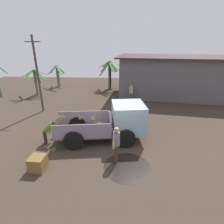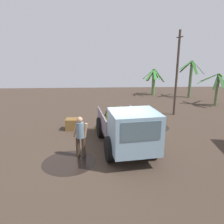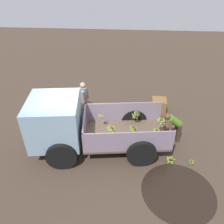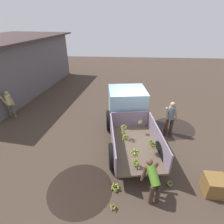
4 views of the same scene
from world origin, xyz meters
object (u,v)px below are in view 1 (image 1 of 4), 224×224
person_worker_loading (48,130)px  banana_bunch_on_ground_2 (54,149)px  banana_bunch_on_ground_0 (49,131)px  wooden_crate_0 (38,163)px  utility_pole (38,74)px  banana_bunch_on_ground_1 (61,131)px  person_foreground_visitor (116,143)px  person_bystander_near_shed (131,92)px  cargo_truck (119,121)px

person_worker_loading → banana_bunch_on_ground_2: bearing=-77.2°
banana_bunch_on_ground_0 → wooden_crate_0: bearing=-75.9°
utility_pole → wooden_crate_0: (2.64, -6.58, -2.53)m
utility_pole → banana_bunch_on_ground_2: (2.79, -5.25, -2.75)m
banana_bunch_on_ground_0 → banana_bunch_on_ground_1: (0.68, -0.03, -0.00)m
person_foreground_visitor → person_bystander_near_shed: (1.02, 8.55, -0.06)m
banana_bunch_on_ground_2 → person_foreground_visitor: bearing=-10.4°
banana_bunch_on_ground_1 → person_bystander_near_shed: bearing=54.3°
utility_pole → person_worker_loading: size_ratio=4.26×
banana_bunch_on_ground_1 → banana_bunch_on_ground_2: bearing=-81.5°
utility_pole → banana_bunch_on_ground_0: utility_pole is taller
cargo_truck → person_worker_loading: (-3.64, -0.71, -0.33)m
banana_bunch_on_ground_0 → banana_bunch_on_ground_2: 2.11m
banana_bunch_on_ground_1 → utility_pole: bearing=126.5°
utility_pole → banana_bunch_on_ground_0: bearing=-61.4°
cargo_truck → banana_bunch_on_ground_1: (-3.46, 0.42, -0.99)m
person_foreground_visitor → cargo_truck: bearing=-87.6°
banana_bunch_on_ground_0 → wooden_crate_0: wooden_crate_0 is taller
banana_bunch_on_ground_1 → person_foreground_visitor: bearing=-35.6°
wooden_crate_0 → banana_bunch_on_ground_2: bearing=83.7°
cargo_truck → banana_bunch_on_ground_0: (-4.14, 0.46, -0.99)m
person_bystander_near_shed → banana_bunch_on_ground_0: size_ratio=7.84×
banana_bunch_on_ground_0 → banana_bunch_on_ground_1: banana_bunch_on_ground_1 is taller
cargo_truck → banana_bunch_on_ground_2: 3.62m
person_worker_loading → wooden_crate_0: 2.12m
banana_bunch_on_ground_2 → banana_bunch_on_ground_1: bearing=98.5°
utility_pole → person_bystander_near_shed: utility_pole is taller
person_worker_loading → banana_bunch_on_ground_0: (-0.50, 1.17, -0.66)m
cargo_truck → person_foreground_visitor: 2.00m
banana_bunch_on_ground_2 → person_bystander_near_shed: bearing=62.6°
person_worker_loading → person_bystander_near_shed: size_ratio=0.82×
cargo_truck → banana_bunch_on_ground_0: bearing=166.0°
banana_bunch_on_ground_0 → cargo_truck: bearing=-6.3°
wooden_crate_0 → banana_bunch_on_ground_1: bearing=92.3°
person_bystander_near_shed → banana_bunch_on_ground_2: 9.02m
person_bystander_near_shed → person_foreground_visitor: bearing=73.4°
person_bystander_near_shed → banana_bunch_on_ground_2: (-4.13, -7.98, -0.78)m
cargo_truck → utility_pole: (-5.97, 3.82, 1.75)m
banana_bunch_on_ground_1 → banana_bunch_on_ground_2: banana_bunch_on_ground_1 is taller
utility_pole → person_bystander_near_shed: bearing=21.6°
person_foreground_visitor → person_worker_loading: bearing=-15.3°
cargo_truck → person_bystander_near_shed: cargo_truck is taller
banana_bunch_on_ground_0 → banana_bunch_on_ground_2: size_ratio=0.94×
cargo_truck → banana_bunch_on_ground_1: size_ratio=15.76×
person_bystander_near_shed → wooden_crate_0: person_bystander_near_shed is taller
cargo_truck → person_bystander_near_shed: bearing=74.0°
banana_bunch_on_ground_1 → banana_bunch_on_ground_0: bearing=177.1°
cargo_truck → banana_bunch_on_ground_1: 3.62m
person_bystander_near_shed → banana_bunch_on_ground_1: (-4.41, -6.13, -0.78)m
person_foreground_visitor → banana_bunch_on_ground_1: (-3.38, 2.42, -0.84)m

